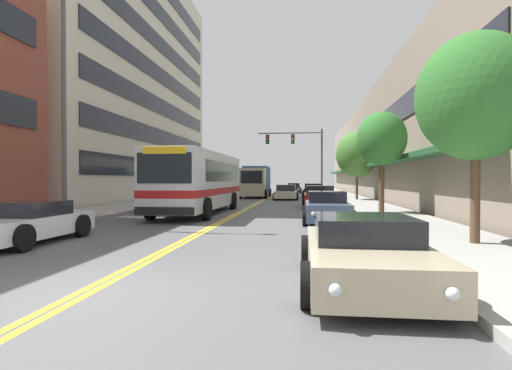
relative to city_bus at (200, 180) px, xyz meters
name	(u,v)px	position (x,y,z in m)	size (l,w,h in m)	color
ground_plane	(272,196)	(2.03, 22.21, -1.76)	(240.00, 240.00, 0.00)	#565659
sidewalk_left	(206,195)	(-5.25, 22.21, -1.68)	(3.56, 106.00, 0.16)	#9E9B96
sidewalk_right	(340,195)	(9.31, 22.21, -1.68)	(3.56, 106.00, 0.16)	#9E9B96
centre_line	(272,196)	(2.03, 22.21, -1.76)	(0.34, 106.00, 0.01)	yellow
office_tower_left	(99,78)	(-13.26, 14.11, 9.30)	(12.08, 29.08, 22.12)	beige
storefront_row_right	(399,150)	(15.32, 22.21, 3.10)	(9.10, 68.00, 9.74)	gray
city_bus	(200,180)	(0.00, 0.00, 0.00)	(2.82, 10.94, 3.12)	silver
car_white_parked_left_near	(25,223)	(-2.33, -10.33, -1.20)	(2.12, 4.34, 1.16)	white
car_navy_parked_left_mid	(206,194)	(-2.38, 10.70, -1.13)	(2.04, 4.64, 1.38)	#19234C
car_beige_parked_right_foreground	(365,252)	(6.46, -13.80, -1.21)	(2.13, 4.31, 1.15)	#BCAD89
car_red_parked_right_mid	(320,197)	(6.46, 4.87, -1.12)	(2.20, 4.89, 1.39)	maroon
car_black_parked_right_far	(313,191)	(6.41, 19.21, -1.13)	(2.21, 4.74, 1.37)	black
car_slate_blue_parked_right_end	(327,208)	(6.39, -4.09, -1.16)	(1.98, 4.18, 1.29)	#475675
car_silver_moving_lead	(294,187)	(3.91, 43.48, -1.19)	(2.13, 4.90, 1.20)	#B7B7BC
car_champagne_moving_second	(286,193)	(3.91, 14.66, -1.16)	(2.15, 4.47, 1.31)	beige
car_charcoal_moving_third	(294,188)	(4.22, 30.68, -1.15)	(2.00, 4.35, 1.30)	#232328
box_truck	(256,181)	(0.79, 18.34, -0.16)	(2.63, 6.72, 3.06)	#BCAD89
traffic_signal_mast	(300,149)	(5.10, 18.97, 3.04)	(6.39, 0.38, 6.72)	#47474C
street_lamp_left_near	(70,81)	(-3.02, -6.99, 3.62)	(2.13, 0.28, 9.25)	#47474C
street_tree_right_near	(476,97)	(9.77, -9.94, 2.10)	(2.93, 2.93, 5.32)	brown
street_tree_right_mid	(382,139)	(9.28, -0.33, 2.01)	(2.42, 2.42, 4.97)	brown
street_tree_right_far	(357,154)	(9.74, 12.35, 2.05)	(3.36, 3.36, 5.50)	brown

